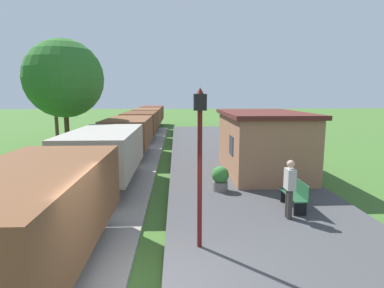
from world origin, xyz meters
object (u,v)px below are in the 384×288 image
potted_planter (220,178)px  tree_field_distant (54,90)px  person_waiting (290,187)px  freight_train (135,129)px  lamp_post_near (200,139)px  bench_down_platform (236,144)px  tree_field_left (64,79)px  bench_near_hut (295,194)px  station_hut (262,142)px

potted_planter → tree_field_distant: size_ratio=0.16×
person_waiting → tree_field_distant: bearing=-54.4°
freight_train → lamp_post_near: (3.42, -15.60, 1.41)m
bench_down_platform → tree_field_left: tree_field_left is taller
bench_near_hut → lamp_post_near: lamp_post_near is taller
potted_planter → station_hut: bearing=50.3°
station_hut → bench_near_hut: station_hut is taller
station_hut → person_waiting: size_ratio=3.39×
bench_near_hut → bench_down_platform: same height
bench_near_hut → station_hut: bearing=87.6°
freight_train → potted_planter: freight_train is taller
person_waiting → freight_train: bearing=-67.1°
lamp_post_near → tree_field_left: (-6.93, 11.89, 1.88)m
tree_field_left → bench_near_hut: bearing=-43.2°
station_hut → person_waiting: station_hut is taller
freight_train → tree_field_distant: (-6.75, 3.51, 2.77)m
potted_planter → lamp_post_near: size_ratio=0.25×
station_hut → potted_planter: station_hut is taller
freight_train → person_waiting: (6.13, -13.96, -0.21)m
bench_near_hut → lamp_post_near: size_ratio=0.41×
station_hut → tree_field_left: (-10.31, 4.74, 3.03)m
freight_train → bench_near_hut: freight_train is taller
freight_train → bench_down_platform: 7.31m
station_hut → tree_field_distant: (-13.55, 11.96, 2.52)m
lamp_post_near → freight_train: bearing=102.4°
tree_field_distant → tree_field_left: bearing=-65.8°
freight_train → potted_planter: size_ratio=42.79×
bench_near_hut → person_waiting: 1.01m
lamp_post_near → station_hut: bearing=64.7°
potted_planter → lamp_post_near: (-1.09, -4.40, 2.08)m
bench_near_hut → potted_planter: bearing=136.3°
potted_planter → tree_field_left: tree_field_left is taller
lamp_post_near → bench_down_platform: bearing=75.8°
station_hut → potted_planter: (-2.28, -2.75, -0.93)m
station_hut → bench_down_platform: (-0.20, 5.39, -0.93)m
tree_field_distant → bench_down_platform: bearing=-26.2°
person_waiting → lamp_post_near: bearing=30.4°
bench_near_hut → potted_planter: 2.89m
freight_train → station_hut: 10.85m
station_hut → potted_planter: bearing=-129.7°
bench_near_hut → tree_field_distant: tree_field_distant is taller
bench_down_platform → tree_field_distant: bearing=153.8°
bench_near_hut → tree_field_left: tree_field_left is taller
person_waiting → potted_planter: size_ratio=1.87×
freight_train → tree_field_left: 6.07m
freight_train → potted_planter: bearing=-68.1°
bench_down_platform → lamp_post_near: size_ratio=0.41×
bench_near_hut → lamp_post_near: (-3.18, -2.40, 2.08)m
person_waiting → tree_field_distant: size_ratio=0.29×
station_hut → bench_down_platform: station_hut is taller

